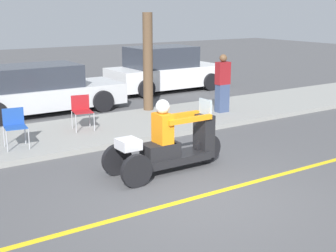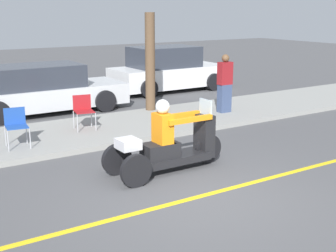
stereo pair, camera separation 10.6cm
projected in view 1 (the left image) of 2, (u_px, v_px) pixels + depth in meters
The scene contains 10 objects.
ground_plane at pixel (200, 197), 7.64m from camera, with size 60.00×60.00×0.00m, color #4C4C4F.
lane_stripe at pixel (211, 193), 7.77m from camera, with size 24.00×0.12×0.01m.
sidewalk_strip at pixel (85, 132), 11.35m from camera, with size 28.00×2.80×0.12m.
motorcycle_trike at pixel (168, 146), 8.71m from camera, with size 2.41×0.83×1.39m.
spectator_with_child at pixel (223, 84), 13.12m from camera, with size 0.39×0.24×1.63m.
folding_chair_curbside at pixel (82, 109), 11.32m from camera, with size 0.53×0.53×0.82m.
folding_chair_set_back at pixel (15, 124), 9.86m from camera, with size 0.51×0.51×0.82m.
parked_car_lot_center at pixel (164, 70), 17.22m from camera, with size 4.30×1.98×1.63m.
parked_car_lot_far at pixel (38, 90), 13.57m from camera, with size 4.73×1.98×1.41m.
tree_trunk at pixel (148, 62), 13.26m from camera, with size 0.28×0.28×2.76m.
Camera 1 is at (-4.37, -5.66, 3.00)m, focal length 50.00 mm.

